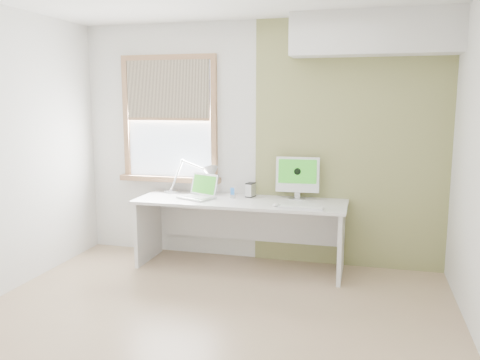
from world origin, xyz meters
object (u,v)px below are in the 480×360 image
(desk, at_px, (241,217))
(external_drive, at_px, (251,190))
(imac, at_px, (298,176))
(desk_lamp, at_px, (204,176))
(laptop, at_px, (200,192))

(desk, height_order, external_drive, external_drive)
(imac, bearing_deg, desk, -163.81)
(desk_lamp, distance_m, laptop, 0.29)
(external_drive, bearing_deg, laptop, -159.94)
(external_drive, bearing_deg, imac, 2.36)
(external_drive, relative_size, imac, 0.34)
(desk, xyz_separation_m, laptop, (-0.45, -0.04, 0.26))
(laptop, relative_size, imac, 0.98)
(desk, bearing_deg, external_drive, 65.67)
(external_drive, distance_m, imac, 0.53)
(desk_lamp, bearing_deg, external_drive, -6.30)
(imac, bearing_deg, external_drive, -177.64)
(desk_lamp, xyz_separation_m, imac, (1.05, -0.04, 0.05))
(desk_lamp, relative_size, external_drive, 4.48)
(desk, height_order, imac, imac)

